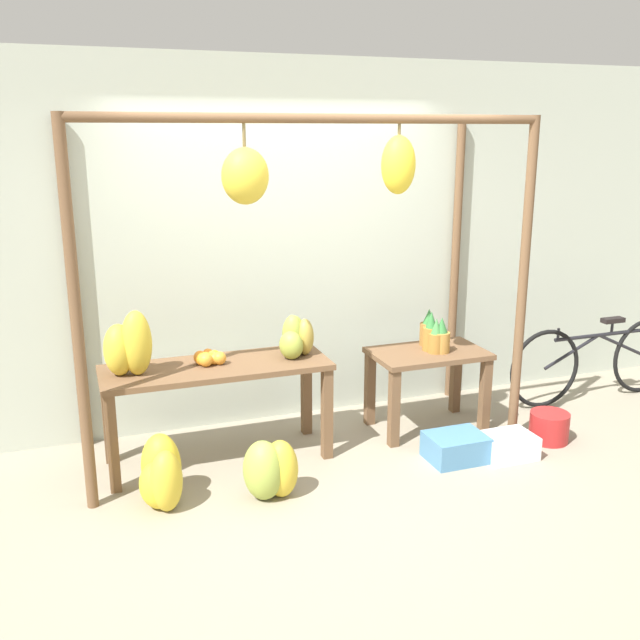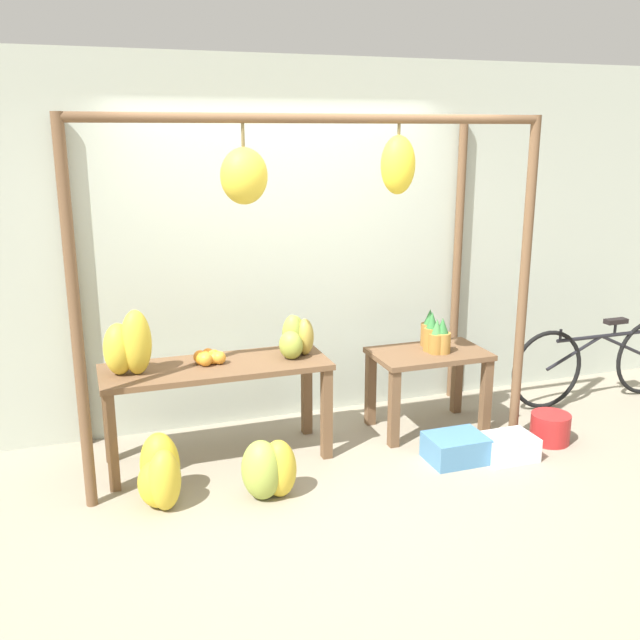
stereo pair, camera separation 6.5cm
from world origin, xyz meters
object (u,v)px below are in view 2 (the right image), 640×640
banana_pile_on_table (128,345)px  pineapple_cluster (435,335)px  parked_bicycle (599,361)px  banana_pile_ground_left (161,475)px  papaya_pile (296,338)px  fruit_crate_purple (508,447)px  blue_bucket (550,428)px  banana_pile_ground_right (269,469)px  orange_pile (209,357)px  fruit_crate_white (456,448)px

banana_pile_on_table → pineapple_cluster: banana_pile_on_table is taller
banana_pile_on_table → parked_bicycle: bearing=1.0°
pineapple_cluster → banana_pile_ground_left: 2.29m
banana_pile_ground_left → papaya_pile: papaya_pile is taller
parked_bicycle → banana_pile_ground_left: bearing=-171.5°
banana_pile_on_table → fruit_crate_purple: bearing=-14.4°
banana_pile_ground_left → blue_bucket: 2.86m
parked_bicycle → papaya_pile: papaya_pile is taller
banana_pile_ground_right → parked_bicycle: parked_bicycle is taller
banana_pile_on_table → parked_bicycle: (3.88, 0.07, -0.55)m
blue_bucket → papaya_pile: 2.03m
orange_pile → fruit_crate_purple: size_ratio=0.59×
banana_pile_on_table → pineapple_cluster: 2.27m
fruit_crate_white → pineapple_cluster: bearing=78.7°
blue_bucket → fruit_crate_purple: 0.47m
pineapple_cluster → papaya_pile: (-1.11, -0.00, 0.09)m
banana_pile_ground_left → banana_pile_ground_right: (0.65, -0.15, 0.00)m
banana_pile_on_table → banana_pile_ground_left: (0.11, -0.49, -0.71)m
orange_pile → papaya_pile: 0.63m
orange_pile → pineapple_cluster: pineapple_cluster is taller
banana_pile_ground_left → parked_bicycle: size_ratio=0.28×
banana_pile_ground_left → fruit_crate_white: size_ratio=1.19×
banana_pile_on_table → papaya_pile: bearing=1.7°
pineapple_cluster → banana_pile_ground_right: size_ratio=0.76×
fruit_crate_white → orange_pile: bearing=159.4°
banana_pile_ground_right → papaya_pile: (0.39, 0.67, 0.64)m
banana_pile_on_table → banana_pile_ground_right: (0.77, -0.64, -0.71)m
orange_pile → fruit_crate_purple: (1.99, -0.69, -0.67)m
banana_pile_on_table → fruit_crate_white: banana_pile_on_table is taller
banana_pile_on_table → banana_pile_ground_left: 0.87m
fruit_crate_white → fruit_crate_purple: fruit_crate_white is taller
banana_pile_ground_left → papaya_pile: size_ratio=1.42×
parked_bicycle → fruit_crate_purple: parked_bicycle is taller
banana_pile_on_table → blue_bucket: bearing=-9.9°
banana_pile_ground_left → fruit_crate_white: bearing=-2.0°
parked_bicycle → papaya_pile: 2.76m
pineapple_cluster → banana_pile_ground_left: bearing=-166.2°
parked_bicycle → fruit_crate_purple: 1.56m
pineapple_cluster → banana_pile_ground_left: (-2.15, -0.53, -0.56)m
banana_pile_on_table → banana_pile_ground_left: size_ratio=0.91×
banana_pile_ground_right → fruit_crate_purple: bearing=-0.3°
pineapple_cluster → fruit_crate_purple: bearing=-69.7°
fruit_crate_white → banana_pile_ground_right: bearing=-176.7°
fruit_crate_purple → banana_pile_ground_right: bearing=179.7°
banana_pile_ground_left → pineapple_cluster: bearing=13.8°
blue_bucket → fruit_crate_purple: (-0.45, -0.13, -0.03)m
orange_pile → banana_pile_ground_left: orange_pile is taller
banana_pile_on_table → blue_bucket: size_ratio=1.49×
orange_pile → blue_bucket: bearing=-13.1°
banana_pile_on_table → fruit_crate_purple: size_ratio=1.19×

